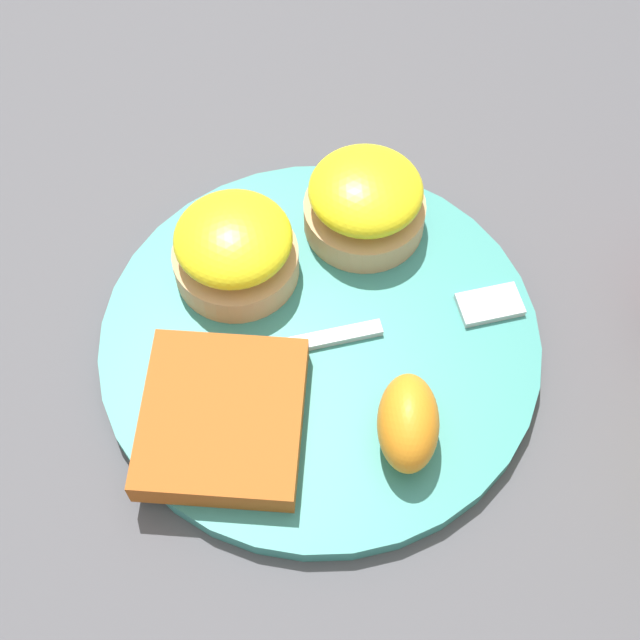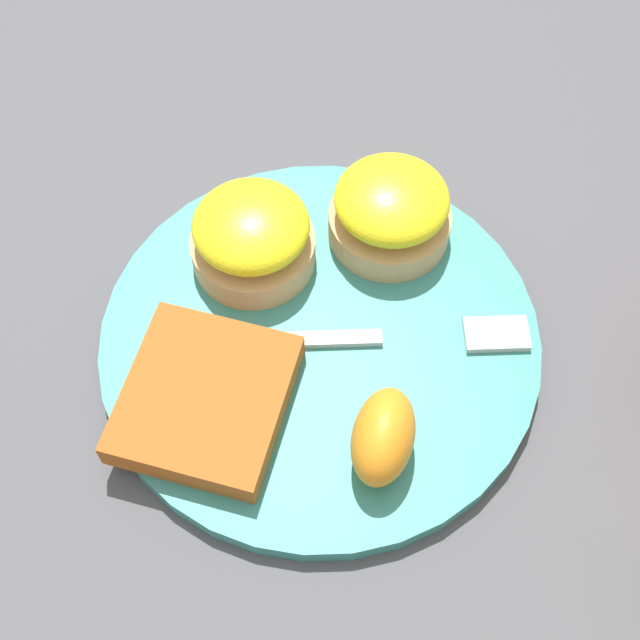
{
  "view_description": "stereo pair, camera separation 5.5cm",
  "coord_description": "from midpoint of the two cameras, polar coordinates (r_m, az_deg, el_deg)",
  "views": [
    {
      "loc": [
        0.28,
        -0.04,
        0.51
      ],
      "look_at": [
        0.0,
        0.0,
        0.03
      ],
      "focal_mm": 50.0,
      "sensor_mm": 36.0,
      "label": 1
    },
    {
      "loc": [
        0.28,
        0.02,
        0.51
      ],
      "look_at": [
        0.0,
        0.0,
        0.03
      ],
      "focal_mm": 50.0,
      "sensor_mm": 36.0,
      "label": 2
    }
  ],
  "objects": [
    {
      "name": "sandwich_benedict_left",
      "position": [
        0.6,
        0.25,
        7.38
      ],
      "size": [
        0.08,
        0.08,
        0.05
      ],
      "color": "tan",
      "rests_on": "plate"
    },
    {
      "name": "hashbrown_patty",
      "position": [
        0.54,
        -9.2,
        -6.46
      ],
      "size": [
        0.12,
        0.11,
        0.02
      ],
      "primitive_type": "cube",
      "rotation": [
        0.0,
        0.0,
        -0.2
      ],
      "color": "#AD561E",
      "rests_on": "plate"
    },
    {
      "name": "fork",
      "position": [
        0.57,
        1.98,
        -0.52
      ],
      "size": [
        0.04,
        0.2,
        0.0
      ],
      "color": "silver",
      "rests_on": "plate"
    },
    {
      "name": "sandwich_benedict_right",
      "position": [
        0.58,
        -8.21,
        4.29
      ],
      "size": [
        0.08,
        0.08,
        0.05
      ],
      "color": "tan",
      "rests_on": "plate"
    },
    {
      "name": "ground_plane",
      "position": [
        0.58,
        -2.71,
        -1.94
      ],
      "size": [
        1.1,
        1.1,
        0.0
      ],
      "primitive_type": "plane",
      "color": "#4C4C51"
    },
    {
      "name": "orange_wedge",
      "position": [
        0.52,
        2.63,
        -6.87
      ],
      "size": [
        0.07,
        0.05,
        0.04
      ],
      "primitive_type": "ellipsoid",
      "rotation": [
        0.0,
        0.0,
        2.97
      ],
      "color": "orange",
      "rests_on": "plate"
    },
    {
      "name": "plate",
      "position": [
        0.57,
        -2.74,
        -1.6
      ],
      "size": [
        0.28,
        0.28,
        0.01
      ],
      "primitive_type": "cylinder",
      "color": "teal",
      "rests_on": "ground_plane"
    }
  ]
}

